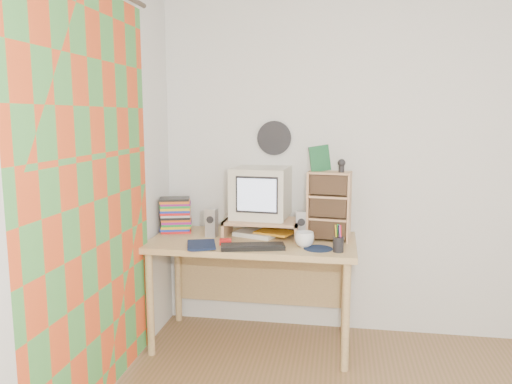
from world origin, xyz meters
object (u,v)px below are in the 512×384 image
(crt_monitor, at_px, (260,193))
(mug, at_px, (304,239))
(desk, at_px, (254,256))
(dvd_stack, at_px, (176,211))
(keyboard, at_px, (253,247))
(cd_rack, at_px, (329,206))
(diary, at_px, (187,244))

(crt_monitor, xyz_separation_m, mug, (0.34, -0.28, -0.25))
(desk, height_order, dvd_stack, dvd_stack)
(keyboard, distance_m, dvd_stack, 0.75)
(mug, bearing_deg, cd_rack, 54.38)
(desk, bearing_deg, diary, -139.28)
(cd_rack, bearing_deg, keyboard, -139.39)
(keyboard, bearing_deg, cd_rack, 19.60)
(diary, bearing_deg, desk, 23.70)
(crt_monitor, bearing_deg, cd_rack, -3.51)
(cd_rack, bearing_deg, mug, -118.59)
(keyboard, bearing_deg, mug, 4.00)
(desk, distance_m, cd_rack, 0.63)
(cd_rack, bearing_deg, dvd_stack, -176.30)
(keyboard, relative_size, dvd_stack, 1.35)
(dvd_stack, height_order, cd_rack, cd_rack)
(crt_monitor, distance_m, keyboard, 0.48)
(desk, xyz_separation_m, mug, (0.37, -0.20, 0.18))
(mug, bearing_deg, keyboard, -162.02)
(dvd_stack, bearing_deg, diary, -77.78)
(cd_rack, bearing_deg, desk, -171.52)
(desk, height_order, mug, mug)
(keyboard, xyz_separation_m, dvd_stack, (-0.64, 0.38, 0.14))
(desk, bearing_deg, dvd_stack, 172.56)
(crt_monitor, height_order, mug, crt_monitor)
(desk, relative_size, dvd_stack, 4.65)
(crt_monitor, height_order, keyboard, crt_monitor)
(crt_monitor, bearing_deg, desk, -102.72)
(diary, bearing_deg, crt_monitor, 28.38)
(dvd_stack, bearing_deg, crt_monitor, -14.70)
(cd_rack, relative_size, mug, 3.76)
(dvd_stack, bearing_deg, cd_rack, -18.87)
(desk, relative_size, crt_monitor, 3.71)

